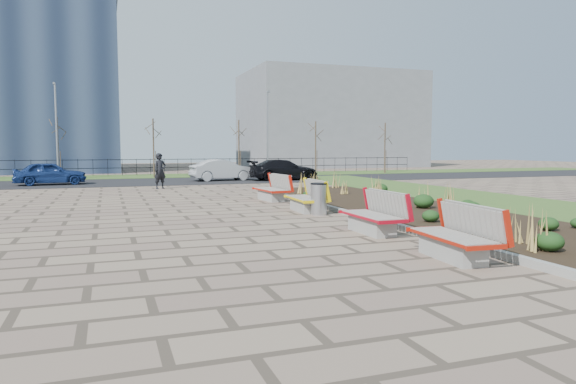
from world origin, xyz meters
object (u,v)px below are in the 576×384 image
object	(u,v)px
lamp_east	(267,134)
bench_c	(304,196)
car_silver	(223,170)
lamp_west	(57,132)
litter_bin	(319,199)
car_blue	(50,173)
pedestrian	(160,171)
bench_b	(371,213)
car_black	(284,170)
bench_a	(452,233)
bench_d	(271,188)

from	to	relation	value
lamp_east	bench_c	bearing A→B (deg)	-103.80
car_silver	lamp_west	world-z (taller)	lamp_west
litter_bin	car_blue	distance (m)	18.82
bench_c	car_silver	distance (m)	16.06
pedestrian	lamp_east	world-z (taller)	lamp_east
litter_bin	lamp_west	size ratio (longest dim) A/B	0.16
bench_b	lamp_east	distance (m)	25.46
bench_c	car_black	distance (m)	15.87
bench_c	litter_bin	bearing A→B (deg)	-79.95
bench_a	bench_c	distance (m)	7.57
car_blue	car_silver	world-z (taller)	car_silver
pedestrian	car_black	bearing A→B (deg)	4.01
car_silver	car_black	xyz separation A→B (m)	(3.74, -0.82, -0.01)
bench_b	car_blue	distance (m)	21.97
car_blue	car_black	bearing A→B (deg)	-97.76
car_black	pedestrian	bearing A→B (deg)	117.20
lamp_west	bench_a	bearing A→B (deg)	-72.14
pedestrian	car_blue	distance (m)	7.18
bench_b	lamp_east	xyz separation A→B (m)	(5.00, 24.83, 2.54)
lamp_east	bench_b	bearing A→B (deg)	-101.38
litter_bin	lamp_west	bearing A→B (deg)	113.22
bench_a	bench_b	world-z (taller)	same
bench_b	pedestrian	bearing A→B (deg)	103.14
litter_bin	car_blue	xyz separation A→B (m)	(-9.13, 16.46, 0.17)
pedestrian	lamp_west	xyz separation A→B (m)	(-5.47, 9.42, 2.14)
bench_d	pedestrian	distance (m)	8.10
bench_a	car_black	size ratio (longest dim) A/B	0.47
bench_a	bench_d	world-z (taller)	same
litter_bin	car_silver	xyz separation A→B (m)	(0.64, 16.94, 0.19)
lamp_west	pedestrian	bearing A→B (deg)	-59.86
bench_a	bench_c	world-z (taller)	same
bench_c	car_black	bearing A→B (deg)	76.17
bench_a	lamp_west	bearing A→B (deg)	112.38
bench_d	car_silver	xyz separation A→B (m)	(0.75, 12.39, 0.18)
bench_d	car_blue	xyz separation A→B (m)	(-9.01, 11.90, 0.16)
bench_a	bench_d	size ratio (longest dim) A/B	1.00
bench_d	pedestrian	size ratio (longest dim) A/B	1.17
bench_d	litter_bin	bearing A→B (deg)	-93.51
pedestrian	lamp_east	bearing A→B (deg)	23.75
litter_bin	car_silver	size ratio (longest dim) A/B	0.24
bench_c	lamp_east	xyz separation A→B (m)	(5.00, 20.35, 2.54)
bench_a	bench_b	size ratio (longest dim) A/B	1.00
bench_d	car_black	world-z (taller)	car_black
bench_c	lamp_east	bearing A→B (deg)	78.84
bench_b	bench_d	size ratio (longest dim) A/B	1.00
pedestrian	lamp_west	world-z (taller)	lamp_west
bench_a	car_black	distance (m)	23.23
car_blue	lamp_east	xyz separation A→B (m)	(14.01, 4.80, 2.38)
lamp_west	lamp_east	distance (m)	14.00
pedestrian	car_silver	xyz separation A→B (m)	(4.28, 5.11, -0.22)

